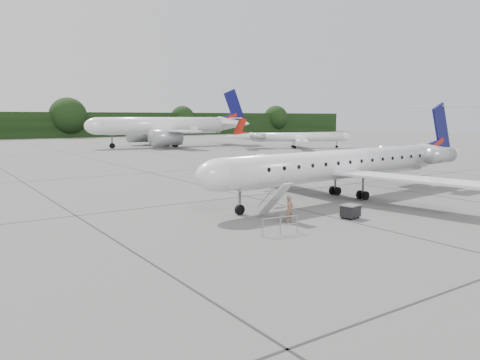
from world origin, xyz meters
TOP-DOWN VIEW (x-y plane):
  - ground at (0.00, 0.00)m, footprint 320.00×320.00m
  - treeline at (0.00, 130.00)m, footprint 260.00×4.00m
  - main_regional_jet at (1.26, 2.32)m, footprint 31.87×23.95m
  - airstair at (-7.83, -0.67)m, footprint 1.02×2.51m
  - passenger at (-7.73, -2.05)m, footprint 0.70×0.56m
  - safety_railing at (-10.10, -4.07)m, footprint 2.18×0.44m
  - baggage_cart at (-3.68, -3.33)m, footprint 1.24×1.07m
  - bg_narrowbody at (17.63, 70.60)m, footprint 37.12×27.63m
  - bg_regional_right at (39.00, 50.40)m, footprint 30.14×27.82m

SIDE VIEW (x-z plane):
  - ground at x=0.00m, z-range 0.00..0.00m
  - baggage_cart at x=-3.68m, z-range 0.00..0.96m
  - safety_railing at x=-10.10m, z-range 0.00..1.00m
  - passenger at x=-7.73m, z-range 0.00..1.68m
  - airstair at x=-7.83m, z-range 0.00..2.45m
  - bg_regional_right at x=39.00m, z-range 0.00..6.44m
  - main_regional_jet at x=1.26m, z-range 0.00..7.80m
  - treeline at x=0.00m, z-range 0.00..8.00m
  - bg_narrowbody at x=17.63m, z-range 0.00..12.86m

